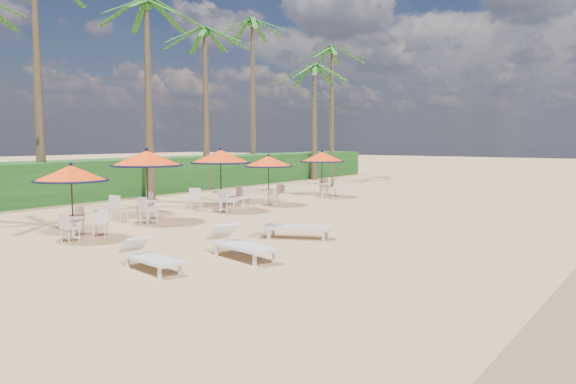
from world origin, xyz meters
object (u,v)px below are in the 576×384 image
object	(u,v)px
lounger_near	(148,255)
lounger_mid	(239,243)
lounger_far	(290,225)
station_1	(145,167)
station_0	(73,182)
station_2	(221,164)
station_4	(323,162)
station_3	(268,167)

from	to	relation	value
lounger_near	lounger_mid	bearing A→B (deg)	80.47
lounger_far	station_1	bearing A→B (deg)	157.86
station_1	lounger_near	xyz separation A→B (m)	(5.65, -4.74, -1.53)
station_0	lounger_mid	bearing A→B (deg)	6.92
lounger_near	lounger_mid	xyz separation A→B (m)	(0.77, 2.07, 0.05)
lounger_mid	station_0	bearing A→B (deg)	-158.73
station_2	station_4	size ratio (longest dim) A/B	1.09
lounger_near	lounger_far	distance (m)	4.92
lounger_near	lounger_mid	size ratio (longest dim) A/B	0.87
lounger_far	station_2	bearing A→B (deg)	124.95
station_3	lounger_near	distance (m)	12.33
station_0	lounger_near	distance (m)	5.12
station_4	lounger_mid	distance (m)	14.63
station_4	lounger_near	size ratio (longest dim) A/B	1.16
station_2	lounger_mid	distance (m)	9.13
station_4	lounger_mid	bearing A→B (deg)	-65.90
station_2	lounger_far	xyz separation A→B (m)	(5.82, -3.52, -1.44)
lounger_far	lounger_mid	bearing A→B (deg)	-102.81
lounger_mid	lounger_far	distance (m)	2.90
lounger_mid	station_2	bearing A→B (deg)	149.34
station_1	lounger_far	xyz separation A→B (m)	(5.87, 0.17, -1.47)
station_0	station_3	size ratio (longest dim) A/B	0.99
station_2	lounger_far	distance (m)	6.95
station_1	station_3	size ratio (longest dim) A/B	1.16
station_3	lounger_mid	world-z (taller)	station_3
lounger_mid	lounger_far	bearing A→B (deg)	115.38
lounger_near	station_3	bearing A→B (deg)	126.46
station_0	station_1	world-z (taller)	station_1
lounger_mid	lounger_far	size ratio (longest dim) A/B	0.98
station_2	station_0	bearing A→B (deg)	-83.19
station_4	lounger_near	xyz separation A→B (m)	(5.18, -15.37, -1.34)
station_4	lounger_near	bearing A→B (deg)	-71.39
station_2	station_3	xyz separation A→B (m)	(0.32, 2.63, -0.23)
station_3	station_4	size ratio (longest dim) A/B	0.96
station_3	station_2	bearing A→B (deg)	-96.92
station_2	lounger_near	distance (m)	10.24
station_0	station_4	distance (m)	13.98
station_2	lounger_mid	world-z (taller)	station_2
station_1	station_0	bearing A→B (deg)	-75.09
station_1	station_2	bearing A→B (deg)	89.23
station_4	lounger_far	xyz separation A→B (m)	(5.40, -10.45, -1.29)
station_2	lounger_far	world-z (taller)	station_2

